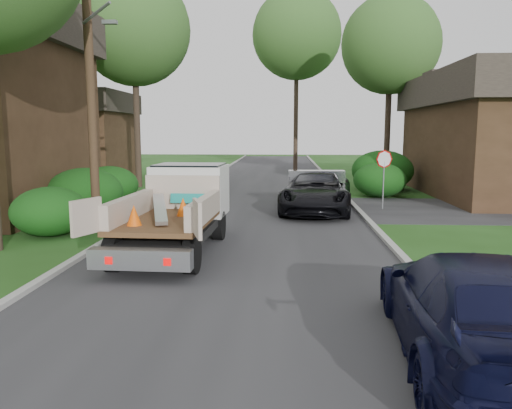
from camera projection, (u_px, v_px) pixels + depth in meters
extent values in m
plane|color=#1C4012|center=(240.00, 263.00, 12.29)|extent=(120.00, 120.00, 0.00)
cube|color=#28282B|center=(260.00, 205.00, 22.17)|extent=(8.00, 90.00, 0.02)
cube|color=#9E9E99|center=(169.00, 203.00, 22.39)|extent=(0.20, 90.00, 0.12)
cube|color=#9E9E99|center=(353.00, 204.00, 21.93)|extent=(0.20, 90.00, 0.12)
cylinder|color=slate|center=(383.00, 186.00, 20.75)|extent=(0.06, 0.06, 2.00)
cylinder|color=#B20A0A|center=(384.00, 159.00, 20.59)|extent=(0.71, 0.32, 0.76)
cylinder|color=#382619|center=(90.00, 78.00, 16.82)|extent=(0.30, 0.30, 10.00)
cylinder|color=slate|center=(96.00, 13.00, 16.01)|extent=(1.22, 0.76, 0.57)
cube|color=slate|center=(110.00, 22.00, 15.54)|extent=(0.45, 0.20, 0.12)
cube|color=#362416|center=(74.00, 146.00, 34.46)|extent=(7.00, 7.00, 4.50)
cube|color=#332B26|center=(71.00, 103.00, 34.03)|extent=(7.56, 7.56, 1.40)
cube|color=#332B26|center=(71.00, 92.00, 33.93)|extent=(1.05, 7.56, 0.20)
ellipsoid|color=#103E0E|center=(50.00, 211.00, 15.49)|extent=(2.34, 2.34, 1.53)
ellipsoid|color=#103E0E|center=(85.00, 192.00, 18.94)|extent=(2.86, 2.86, 1.87)
ellipsoid|color=#103E0E|center=(109.00, 185.00, 22.43)|extent=(2.60, 2.60, 1.70)
ellipsoid|color=#103E0E|center=(380.00, 180.00, 24.69)|extent=(2.60, 2.60, 1.70)
ellipsoid|color=#103E0E|center=(382.00, 170.00, 27.57)|extent=(3.38, 3.38, 2.21)
cylinder|color=#2D2119|center=(137.00, 109.00, 28.86)|extent=(0.36, 0.36, 9.00)
sphere|color=#325D22|center=(134.00, 29.00, 28.21)|extent=(6.40, 6.40, 6.40)
cylinder|color=#2D2119|center=(388.00, 115.00, 31.02)|extent=(0.36, 0.36, 8.50)
sphere|color=#325D22|center=(391.00, 44.00, 30.40)|extent=(6.00, 6.00, 6.00)
cylinder|color=#2D2119|center=(296.00, 104.00, 41.02)|extent=(0.36, 0.36, 11.00)
sphere|color=#325D22|center=(297.00, 35.00, 40.23)|extent=(7.20, 7.20, 7.20)
cylinder|color=black|center=(159.00, 224.00, 15.12)|extent=(0.32, 0.88, 0.87)
cylinder|color=black|center=(219.00, 225.00, 14.95)|extent=(0.32, 0.88, 0.87)
cylinder|color=black|center=(113.00, 253.00, 11.50)|extent=(0.32, 0.88, 0.87)
cylinder|color=black|center=(192.00, 255.00, 11.32)|extent=(0.32, 0.88, 0.87)
cube|color=black|center=(174.00, 231.00, 13.30)|extent=(2.15, 5.69, 0.23)
cube|color=silver|center=(190.00, 190.00, 15.18)|extent=(2.20, 1.83, 1.50)
cube|color=black|center=(190.00, 173.00, 15.10)|extent=(2.05, 1.67, 0.53)
cube|color=#472D19|center=(167.00, 222.00, 12.57)|extent=(2.26, 3.57, 0.12)
cube|color=beige|center=(183.00, 192.00, 14.22)|extent=(2.13, 0.18, 0.97)
cube|color=beige|center=(129.00, 208.00, 12.62)|extent=(0.37, 3.30, 0.58)
cube|color=beige|center=(204.00, 209.00, 12.43)|extent=(0.37, 3.30, 0.58)
cube|color=silver|center=(140.00, 259.00, 10.59)|extent=(2.24, 0.43, 0.44)
cube|color=#B20505|center=(109.00, 261.00, 10.47)|extent=(0.16, 0.04, 0.16)
cube|color=#B20505|center=(167.00, 262.00, 10.35)|extent=(0.16, 0.04, 0.16)
cube|color=beige|center=(86.00, 217.00, 10.72)|extent=(0.40, 0.84, 0.78)
cube|color=beige|center=(197.00, 219.00, 10.49)|extent=(0.34, 0.85, 0.78)
cube|color=silver|center=(160.00, 208.00, 12.64)|extent=(0.96, 2.49, 0.45)
cone|color=#F2590A|center=(134.00, 215.00, 11.72)|extent=(0.36, 0.36, 0.48)
cone|color=#F2590A|center=(183.00, 207.00, 13.08)|extent=(0.36, 0.36, 0.48)
cube|color=#148C84|center=(189.00, 198.00, 13.97)|extent=(1.07, 0.14, 0.27)
imported|color=black|center=(317.00, 192.00, 20.16)|extent=(3.34, 6.08, 1.62)
imported|color=black|center=(476.00, 308.00, 6.95)|extent=(2.61, 5.54, 1.56)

